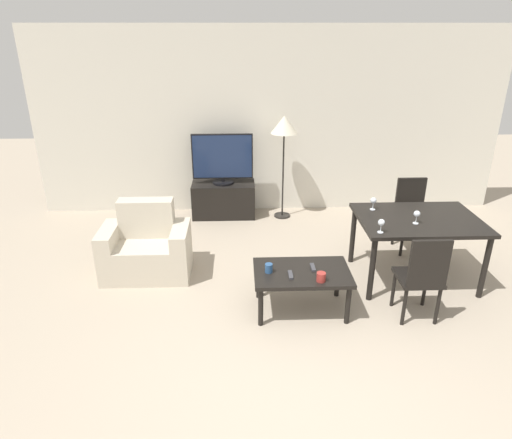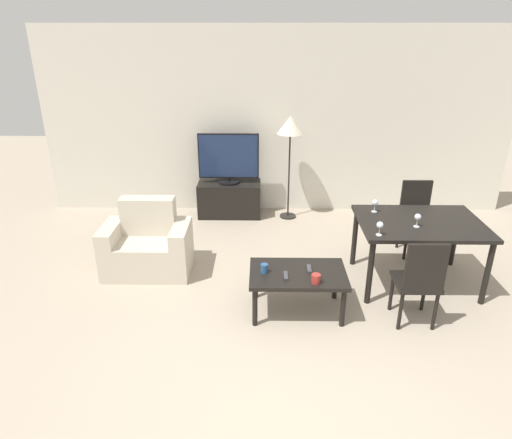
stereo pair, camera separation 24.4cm
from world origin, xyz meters
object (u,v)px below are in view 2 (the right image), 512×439
(armchair, at_px, (148,247))
(dining_chair_near, at_px, (420,279))
(floor_lamp, at_px, (290,129))
(dining_table, at_px, (420,228))
(remote_primary, at_px, (286,276))
(tv, at_px, (229,159))
(remote_secondary, at_px, (309,269))
(dining_chair_far, at_px, (416,214))
(wine_glass_right, at_px, (380,226))
(cup_colored_far, at_px, (264,268))
(cup_white_near, at_px, (316,279))
(wine_glass_left, at_px, (418,218))
(wine_glass_center, at_px, (375,203))
(tv_stand, at_px, (230,199))
(coffee_table, at_px, (298,277))

(armchair, relative_size, dining_chair_near, 1.08)
(floor_lamp, bearing_deg, dining_table, -55.34)
(remote_primary, bearing_deg, dining_chair_near, -5.69)
(tv, relative_size, dining_table, 0.68)
(tv, distance_m, remote_secondary, 2.69)
(dining_chair_near, bearing_deg, dining_chair_far, 73.90)
(dining_table, bearing_deg, armchair, 175.66)
(remote_secondary, height_order, wine_glass_right, wine_glass_right)
(tv, bearing_deg, remote_secondary, -68.88)
(remote_secondary, height_order, cup_colored_far, cup_colored_far)
(cup_white_near, bearing_deg, tv, 110.05)
(wine_glass_left, bearing_deg, dining_chair_near, -101.84)
(armchair, relative_size, wine_glass_center, 6.74)
(dining_table, distance_m, remote_primary, 1.62)
(dining_table, relative_size, floor_lamp, 0.86)
(tv_stand, bearing_deg, remote_primary, -74.62)
(floor_lamp, xyz_separation_m, cup_colored_far, (-0.36, -2.48, -0.84))
(tv_stand, relative_size, wine_glass_center, 6.36)
(dining_chair_near, height_order, dining_chair_far, same)
(wine_glass_right, bearing_deg, remote_secondary, -166.33)
(dining_chair_near, height_order, wine_glass_right, dining_chair_near)
(dining_table, height_order, cup_white_near, dining_table)
(tv, xyz_separation_m, floor_lamp, (0.88, -0.07, 0.44))
(wine_glass_right, bearing_deg, dining_chair_far, 56.60)
(wine_glass_right, bearing_deg, dining_chair_near, -54.96)
(dining_chair_far, bearing_deg, tv, 154.27)
(dining_chair_far, xyz_separation_m, wine_glass_center, (-0.67, -0.53, 0.35))
(remote_secondary, bearing_deg, coffee_table, -155.71)
(dining_chair_far, relative_size, cup_white_near, 10.30)
(tv_stand, relative_size, wine_glass_right, 6.36)
(wine_glass_left, bearing_deg, armchair, 172.61)
(tv_stand, distance_m, dining_table, 2.96)
(tv_stand, distance_m, wine_glass_left, 3.02)
(wine_glass_right, bearing_deg, remote_primary, -161.71)
(dining_table, bearing_deg, wine_glass_center, 149.74)
(wine_glass_left, bearing_deg, tv, 134.81)
(cup_white_near, relative_size, cup_colored_far, 0.98)
(coffee_table, distance_m, remote_secondary, 0.14)
(armchair, distance_m, wine_glass_left, 3.00)
(wine_glass_left, bearing_deg, coffee_table, -160.95)
(armchair, xyz_separation_m, remote_secondary, (1.79, -0.76, 0.15))
(tv_stand, height_order, cup_white_near, cup_white_near)
(armchair, bearing_deg, tv, 64.20)
(armchair, distance_m, remote_secondary, 1.95)
(wine_glass_center, bearing_deg, remote_secondary, -135.02)
(wine_glass_right, bearing_deg, wine_glass_left, 25.65)
(armchair, height_order, dining_chair_near, dining_chair_near)
(wine_glass_right, bearing_deg, floor_lamp, 109.00)
(dining_table, distance_m, dining_chair_near, 0.84)
(dining_chair_near, distance_m, cup_colored_far, 1.45)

